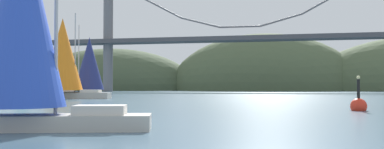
{
  "coord_description": "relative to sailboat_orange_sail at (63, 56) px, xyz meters",
  "views": [
    {
      "loc": [
        9.55,
        -17.82,
        1.7
      ],
      "look_at": [
        0.0,
        28.86,
        3.01
      ],
      "focal_mm": 38.4,
      "sensor_mm": 36.0,
      "label": 1
    }
  ],
  "objects": [
    {
      "name": "ground_plane",
      "position": [
        18.0,
        -31.86,
        -5.62
      ],
      "size": [
        360.0,
        360.0,
        0.0
      ],
      "primitive_type": "plane",
      "color": "#426075"
    },
    {
      "name": "suspension_bridge",
      "position": [
        18.0,
        63.14,
        10.46
      ],
      "size": [
        113.43,
        6.0,
        36.02
      ],
      "color": "slate",
      "rests_on": "ground_plane"
    },
    {
      "name": "channel_buoy",
      "position": [
        33.08,
        -19.95,
        -5.26
      ],
      "size": [
        1.1,
        1.1,
        2.64
      ],
      "color": "red",
      "rests_on": "ground_plane"
    },
    {
      "name": "headland_left",
      "position": [
        -37.0,
        103.14,
        -5.62
      ],
      "size": [
        70.73,
        44.0,
        32.88
      ],
      "primitive_type": "ellipsoid",
      "color": "#425138",
      "rests_on": "ground_plane"
    },
    {
      "name": "headland_center",
      "position": [
        23.0,
        103.14,
        -5.62
      ],
      "size": [
        70.36,
        44.0,
        41.81
      ],
      "primitive_type": "ellipsoid",
      "color": "#4C5B3D",
      "rests_on": "ground_plane"
    },
    {
      "name": "sailboat_teal_sail",
      "position": [
        -17.61,
        17.42,
        -1.87
      ],
      "size": [
        6.67,
        4.15,
        7.98
      ],
      "color": "navy",
      "rests_on": "ground_plane"
    },
    {
      "name": "sailboat_navy_sail",
      "position": [
        -1.47,
        10.29,
        -0.75
      ],
      "size": [
        8.02,
        9.3,
        11.14
      ],
      "color": "black",
      "rests_on": "ground_plane"
    },
    {
      "name": "sailboat_blue_spinnaker",
      "position": [
        18.19,
        -35.7,
        -1.27
      ],
      "size": [
        7.07,
        4.17,
        8.93
      ],
      "color": "#B7B2A8",
      "rests_on": "ground_plane"
    },
    {
      "name": "sailboat_orange_sail",
      "position": [
        0.0,
        0.0,
        0.0
      ],
      "size": [
        9.45,
        6.03,
        11.34
      ],
      "color": "#B7B2A8",
      "rests_on": "ground_plane"
    }
  ]
}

